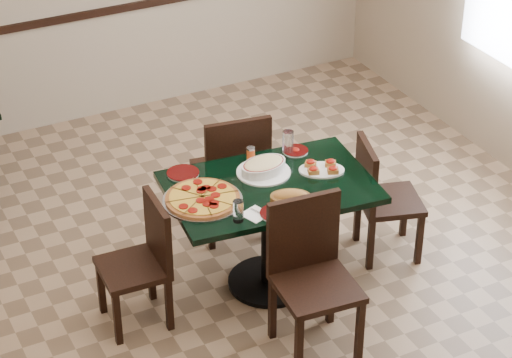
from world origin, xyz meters
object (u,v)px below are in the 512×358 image
chair_left (144,257)px  chair_right (380,194)px  lasagna_casserole (264,167)px  bruschetta_platter (322,168)px  chair_far (234,169)px  main_table (270,210)px  chair_near (311,268)px  bread_basket (291,199)px  pepperoni_pizza (202,199)px

chair_left → chair_right: bearing=90.4°
lasagna_casserole → bruschetta_platter: (0.33, -0.14, -0.02)m
chair_far → chair_right: (0.75, -0.61, -0.07)m
bruschetta_platter → main_table: bearing=-154.9°
chair_near → chair_left: bearing=145.9°
bruschetta_platter → chair_far: bearing=144.1°
main_table → chair_right: (0.79, -0.02, -0.11)m
chair_near → bread_basket: 0.43m
chair_left → bread_basket: 0.94m
chair_right → chair_left: size_ratio=1.02×
chair_far → bruschetta_platter: size_ratio=2.78×
chair_right → lasagna_casserole: size_ratio=2.49×
bread_basket → chair_far: bearing=113.6°
chair_far → bruschetta_platter: 0.72m
chair_right → bruschetta_platter: (-0.44, 0.01, 0.31)m
chair_near → bread_basket: bearing=86.6°
main_table → bread_basket: (0.01, -0.25, 0.22)m
chair_far → chair_left: (-0.86, -0.55, -0.08)m
chair_near → chair_right: chair_near is taller
chair_near → pepperoni_pizza: 0.76m
chair_left → bread_basket: (0.82, -0.29, 0.34)m
main_table → bruschetta_platter: bruschetta_platter is taller
main_table → pepperoni_pizza: pepperoni_pizza is taller
pepperoni_pizza → bruschetta_platter: bruschetta_platter is taller
main_table → chair_left: (-0.82, 0.04, -0.12)m
chair_near → lasagna_casserole: (0.07, 0.72, 0.27)m
chair_right → pepperoni_pizza: bearing=105.1°
main_table → lasagna_casserole: (0.03, 0.14, 0.23)m
chair_right → chair_left: bearing=104.6°
chair_far → chair_left: bearing=41.1°
lasagna_casserole → bruschetta_platter: 0.36m
bread_basket → bruschetta_platter: (0.35, 0.24, -0.02)m
main_table → bread_basket: 0.33m
main_table → chair_near: 0.59m
chair_near → bread_basket: size_ratio=3.25×
lasagna_casserole → bread_basket: bearing=-102.4°
chair_left → pepperoni_pizza: bearing=88.8°
main_table → lasagna_casserole: lasagna_casserole is taller
pepperoni_pizza → lasagna_casserole: bearing=14.3°
bruschetta_platter → chair_right: bearing=24.6°
chair_far → chair_right: bearing=149.3°
main_table → chair_left: size_ratio=1.60×
chair_left → pepperoni_pizza: chair_left is taller
chair_far → bread_basket: bearing=96.0°
main_table → chair_far: 0.60m
bread_basket → pepperoni_pizza: bearing=174.9°
lasagna_casserole → bread_basket: (-0.02, -0.39, -0.01)m
chair_left → lasagna_casserole: 0.92m
pepperoni_pizza → bruschetta_platter: 0.79m
chair_right → pepperoni_pizza: 1.27m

